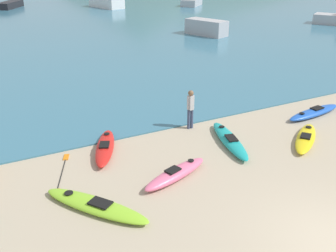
{
  "coord_description": "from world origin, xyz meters",
  "views": [
    {
      "loc": [
        -7.54,
        -5.03,
        6.75
      ],
      "look_at": [
        -0.9,
        7.64,
        0.5
      ],
      "focal_mm": 42.0,
      "sensor_mm": 36.0,
      "label": 1
    }
  ],
  "objects_px": {
    "moored_boat_1": "(10,5)",
    "moored_boat_3": "(106,2)",
    "kayak_on_sand_1": "(306,138)",
    "moored_boat_2": "(192,2)",
    "kayak_on_sand_7": "(176,174)",
    "kayak_on_sand_2": "(105,147)",
    "kayak_on_sand_4": "(314,112)",
    "kayak_on_sand_3": "(96,206)",
    "loose_paddle": "(62,173)",
    "moored_boat_0": "(206,27)",
    "kayak_on_sand_0": "(230,140)",
    "person_near_waterline": "(191,107)"
  },
  "relations": [
    {
      "from": "kayak_on_sand_2",
      "to": "moored_boat_2",
      "type": "height_order",
      "value": "moored_boat_2"
    },
    {
      "from": "kayak_on_sand_2",
      "to": "moored_boat_0",
      "type": "relative_size",
      "value": 0.73
    },
    {
      "from": "person_near_waterline",
      "to": "kayak_on_sand_1",
      "type": "bearing_deg",
      "value": -43.47
    },
    {
      "from": "kayak_on_sand_2",
      "to": "moored_boat_1",
      "type": "distance_m",
      "value": 46.61
    },
    {
      "from": "kayak_on_sand_0",
      "to": "kayak_on_sand_4",
      "type": "relative_size",
      "value": 1.04
    },
    {
      "from": "kayak_on_sand_4",
      "to": "moored_boat_1",
      "type": "xyz_separation_m",
      "value": [
        -6.96,
        47.54,
        0.33
      ]
    },
    {
      "from": "kayak_on_sand_1",
      "to": "kayak_on_sand_3",
      "type": "relative_size",
      "value": 0.83
    },
    {
      "from": "kayak_on_sand_0",
      "to": "moored_boat_1",
      "type": "bearing_deg",
      "value": 92.14
    },
    {
      "from": "kayak_on_sand_7",
      "to": "moored_boat_3",
      "type": "xyz_separation_m",
      "value": [
        13.1,
        43.77,
        0.57
      ]
    },
    {
      "from": "person_near_waterline",
      "to": "loose_paddle",
      "type": "distance_m",
      "value": 5.96
    },
    {
      "from": "kayak_on_sand_2",
      "to": "moored_boat_1",
      "type": "xyz_separation_m",
      "value": [
        2.7,
        46.53,
        0.31
      ]
    },
    {
      "from": "kayak_on_sand_4",
      "to": "moored_boat_2",
      "type": "distance_m",
      "value": 41.69
    },
    {
      "from": "moored_boat_0",
      "to": "moored_boat_2",
      "type": "height_order",
      "value": "moored_boat_0"
    },
    {
      "from": "kayak_on_sand_3",
      "to": "kayak_on_sand_2",
      "type": "bearing_deg",
      "value": 66.49
    },
    {
      "from": "kayak_on_sand_0",
      "to": "kayak_on_sand_7",
      "type": "relative_size",
      "value": 1.24
    },
    {
      "from": "kayak_on_sand_3",
      "to": "moored_boat_3",
      "type": "xyz_separation_m",
      "value": [
        15.97,
        44.2,
        0.62
      ]
    },
    {
      "from": "kayak_on_sand_3",
      "to": "moored_boat_1",
      "type": "bearing_deg",
      "value": 85.24
    },
    {
      "from": "kayak_on_sand_1",
      "to": "moored_boat_2",
      "type": "distance_m",
      "value": 44.31
    },
    {
      "from": "moored_boat_3",
      "to": "kayak_on_sand_4",
      "type": "bearing_deg",
      "value": -96.61
    },
    {
      "from": "moored_boat_0",
      "to": "loose_paddle",
      "type": "distance_m",
      "value": 25.51
    },
    {
      "from": "kayak_on_sand_0",
      "to": "kayak_on_sand_4",
      "type": "distance_m",
      "value": 5.2
    },
    {
      "from": "kayak_on_sand_7",
      "to": "moored_boat_3",
      "type": "relative_size",
      "value": 0.47
    },
    {
      "from": "kayak_on_sand_2",
      "to": "loose_paddle",
      "type": "xyz_separation_m",
      "value": [
        -1.84,
        -0.88,
        -0.16
      ]
    },
    {
      "from": "kayak_on_sand_0",
      "to": "moored_boat_0",
      "type": "height_order",
      "value": "moored_boat_0"
    },
    {
      "from": "kayak_on_sand_4",
      "to": "moored_boat_2",
      "type": "relative_size",
      "value": 0.76
    },
    {
      "from": "moored_boat_0",
      "to": "moored_boat_1",
      "type": "height_order",
      "value": "moored_boat_0"
    },
    {
      "from": "kayak_on_sand_2",
      "to": "person_near_waterline",
      "type": "height_order",
      "value": "person_near_waterline"
    },
    {
      "from": "kayak_on_sand_1",
      "to": "kayak_on_sand_4",
      "type": "distance_m",
      "value": 2.99
    },
    {
      "from": "kayak_on_sand_1",
      "to": "kayak_on_sand_2",
      "type": "relative_size",
      "value": 0.92
    },
    {
      "from": "kayak_on_sand_0",
      "to": "kayak_on_sand_4",
      "type": "height_order",
      "value": "kayak_on_sand_0"
    },
    {
      "from": "kayak_on_sand_1",
      "to": "moored_boat_3",
      "type": "relative_size",
      "value": 0.47
    },
    {
      "from": "moored_boat_3",
      "to": "loose_paddle",
      "type": "bearing_deg",
      "value": -111.4
    },
    {
      "from": "kayak_on_sand_0",
      "to": "kayak_on_sand_1",
      "type": "xyz_separation_m",
      "value": [
        2.79,
        -1.21,
        -0.02
      ]
    },
    {
      "from": "moored_boat_3",
      "to": "kayak_on_sand_1",
      "type": "bearing_deg",
      "value": -99.39
    },
    {
      "from": "moored_boat_1",
      "to": "moored_boat_3",
      "type": "height_order",
      "value": "moored_boat_3"
    },
    {
      "from": "kayak_on_sand_7",
      "to": "moored_boat_0",
      "type": "xyz_separation_m",
      "value": [
        14.34,
        20.49,
        0.56
      ]
    },
    {
      "from": "kayak_on_sand_0",
      "to": "moored_boat_0",
      "type": "bearing_deg",
      "value": 59.63
    },
    {
      "from": "moored_boat_2",
      "to": "kayak_on_sand_7",
      "type": "bearing_deg",
      "value": -121.41
    },
    {
      "from": "kayak_on_sand_7",
      "to": "kayak_on_sand_4",
      "type": "bearing_deg",
      "value": 12.98
    },
    {
      "from": "kayak_on_sand_0",
      "to": "person_near_waterline",
      "type": "bearing_deg",
      "value": 106.54
    },
    {
      "from": "kayak_on_sand_1",
      "to": "kayak_on_sand_2",
      "type": "xyz_separation_m",
      "value": [
        -7.29,
        2.83,
        0.03
      ]
    },
    {
      "from": "kayak_on_sand_2",
      "to": "moored_boat_3",
      "type": "height_order",
      "value": "moored_boat_3"
    },
    {
      "from": "moored_boat_3",
      "to": "loose_paddle",
      "type": "distance_m",
      "value": 44.84
    },
    {
      "from": "moored_boat_2",
      "to": "loose_paddle",
      "type": "distance_m",
      "value": 47.29
    },
    {
      "from": "kayak_on_sand_2",
      "to": "person_near_waterline",
      "type": "xyz_separation_m",
      "value": [
        3.9,
        0.38,
        0.79
      ]
    },
    {
      "from": "kayak_on_sand_7",
      "to": "loose_paddle",
      "type": "distance_m",
      "value": 3.84
    },
    {
      "from": "kayak_on_sand_1",
      "to": "kayak_on_sand_0",
      "type": "bearing_deg",
      "value": 156.63
    },
    {
      "from": "moored_boat_3",
      "to": "loose_paddle",
      "type": "height_order",
      "value": "moored_boat_3"
    },
    {
      "from": "kayak_on_sand_3",
      "to": "kayak_on_sand_4",
      "type": "bearing_deg",
      "value": 11.86
    },
    {
      "from": "kayak_on_sand_4",
      "to": "kayak_on_sand_7",
      "type": "relative_size",
      "value": 1.19
    }
  ]
}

